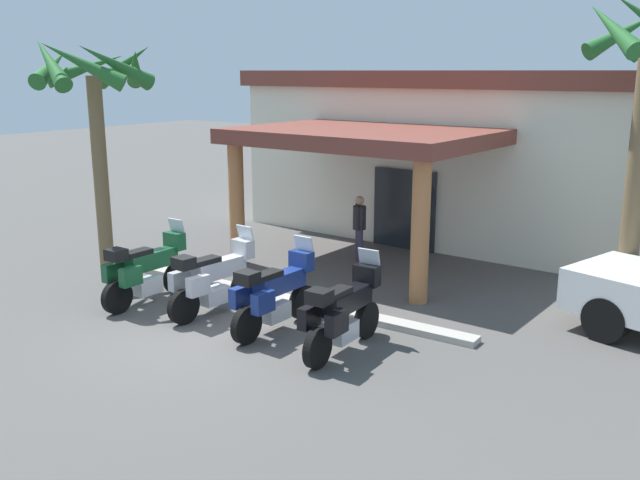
{
  "coord_description": "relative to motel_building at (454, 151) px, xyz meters",
  "views": [
    {
      "loc": [
        8.17,
        -8.53,
        4.58
      ],
      "look_at": [
        0.42,
        2.91,
        1.2
      ],
      "focal_mm": 38.86,
      "sensor_mm": 36.0,
      "label": 1
    }
  ],
  "objects": [
    {
      "name": "curb_strip",
      "position": [
        -0.02,
        -8.12,
        -2.28
      ],
      "size": [
        8.14,
        0.36,
        0.12
      ],
      "primitive_type": "cube",
      "color": "#ADA89E",
      "rests_on": "ground_plane"
    },
    {
      "name": "motorcycle_silver",
      "position": [
        -0.79,
        -9.44,
        -1.64
      ],
      "size": [
        0.76,
        2.21,
        1.61
      ],
      "rotation": [
        0.0,
        0.0,
        1.46
      ],
      "color": "black",
      "rests_on": "ground_plane"
    },
    {
      "name": "ground_plane",
      "position": [
        -0.14,
        -10.29,
        -2.34
      ],
      "size": [
        80.0,
        80.0,
        0.0
      ],
      "primitive_type": "plane",
      "color": "#514F4C"
    },
    {
      "name": "motorcycle_blue",
      "position": [
        0.75,
        -9.52,
        -1.64
      ],
      "size": [
        0.72,
        2.21,
        1.61
      ],
      "rotation": [
        0.0,
        0.0,
        1.52
      ],
      "color": "black",
      "rests_on": "ground_plane"
    },
    {
      "name": "motorcycle_black",
      "position": [
        2.28,
        -9.66,
        -1.64
      ],
      "size": [
        0.7,
        2.21,
        1.61
      ],
      "rotation": [
        0.0,
        0.0,
        1.58
      ],
      "color": "black",
      "rests_on": "ground_plane"
    },
    {
      "name": "motel_building",
      "position": [
        0.0,
        0.0,
        0.0
      ],
      "size": [
        11.56,
        10.58,
        4.59
      ],
      "rotation": [
        0.0,
        0.0,
        -0.05
      ],
      "color": "silver",
      "rests_on": "ground_plane"
    },
    {
      "name": "palm_tree_roadside",
      "position": [
        -4.27,
        -9.14,
        1.81
      ],
      "size": [
        2.7,
        2.71,
        5.37
      ],
      "color": "brown",
      "rests_on": "ground_plane"
    },
    {
      "name": "motorcycle_green",
      "position": [
        -2.32,
        -9.74,
        -1.64
      ],
      "size": [
        0.71,
        2.21,
        1.61
      ],
      "rotation": [
        0.0,
        0.0,
        1.54
      ],
      "color": "black",
      "rests_on": "ground_plane"
    },
    {
      "name": "pedestrian",
      "position": [
        -0.44,
        -4.58,
        -1.4
      ],
      "size": [
        0.41,
        0.39,
        1.63
      ],
      "rotation": [
        0.0,
        0.0,
        0.83
      ],
      "color": "#3F334C",
      "rests_on": "ground_plane"
    }
  ]
}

